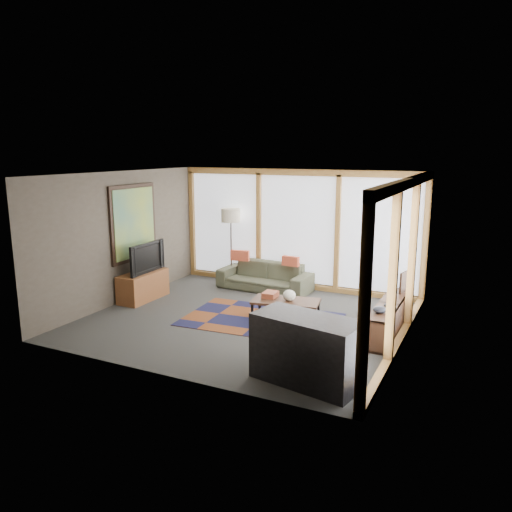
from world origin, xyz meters
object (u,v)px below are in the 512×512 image
at_px(sofa, 265,276).
at_px(tv_console, 143,286).
at_px(coffee_table, 286,311).
at_px(bar_counter, 307,350).
at_px(floor_lamp, 231,246).
at_px(bookshelf, 389,318).
at_px(television, 143,257).

xyz_separation_m(sofa, tv_console, (-1.92, -1.75, -0.01)).
bearing_deg(coffee_table, bar_counter, -60.81).
bearing_deg(floor_lamp, sofa, -9.82).
bearing_deg(bar_counter, coffee_table, 130.10).
xyz_separation_m(tv_console, bar_counter, (4.29, -2.04, 0.16)).
height_order(coffee_table, bar_counter, bar_counter).
relative_size(floor_lamp, bar_counter, 1.22).
xyz_separation_m(sofa, floor_lamp, (-0.92, 0.16, 0.56)).
xyz_separation_m(floor_lamp, bookshelf, (3.89, -1.63, -0.60)).
height_order(sofa, tv_console, sofa).
bearing_deg(floor_lamp, tv_console, -117.80).
xyz_separation_m(floor_lamp, bar_counter, (3.28, -3.95, -0.41)).
bearing_deg(sofa, floor_lamp, 172.75).
height_order(floor_lamp, bar_counter, floor_lamp).
relative_size(floor_lamp, television, 1.61).
bearing_deg(bookshelf, sofa, 153.69).
distance_m(coffee_table, tv_console, 3.13).
bearing_deg(tv_console, bar_counter, -25.40).
relative_size(sofa, tv_console, 1.80).
distance_m(bookshelf, television, 4.93).
xyz_separation_m(tv_console, television, (0.00, 0.04, 0.59)).
height_order(coffee_table, television, television).
relative_size(tv_console, bar_counter, 0.80).
bearing_deg(sofa, bar_counter, -55.41).
bearing_deg(tv_console, coffee_table, 0.72).
distance_m(tv_console, bar_counter, 4.75).
bearing_deg(bar_counter, tv_console, 165.51).
relative_size(tv_console, television, 1.07).
bearing_deg(floor_lamp, bookshelf, -22.72).
bearing_deg(bar_counter, television, 165.07).
height_order(coffee_table, tv_console, tv_console).
relative_size(television, bar_counter, 0.75).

